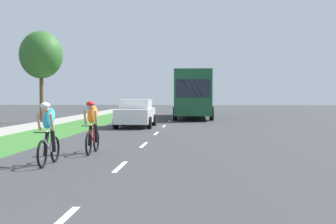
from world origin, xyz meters
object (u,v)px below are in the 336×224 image
(cyclist_trailing, at_px, (92,127))
(bus_dark_green, at_px, (194,92))
(sedan_white, at_px, (136,113))
(cyclist_lead, at_px, (48,133))
(street_tree_near, at_px, (41,55))

(cyclist_trailing, distance_m, bus_dark_green, 22.78)
(cyclist_trailing, bearing_deg, sedan_white, 91.11)
(cyclist_lead, xyz_separation_m, street_tree_near, (-6.14, 17.88, 3.45))
(street_tree_near, bearing_deg, cyclist_trailing, -66.55)
(cyclist_lead, bearing_deg, cyclist_trailing, 76.83)
(sedan_white, bearing_deg, bus_dark_green, 74.02)
(sedan_white, distance_m, street_tree_near, 8.22)
(street_tree_near, bearing_deg, sedan_white, -29.51)
(sedan_white, xyz_separation_m, street_tree_near, (-6.47, 3.66, 3.50))
(bus_dark_green, relative_size, street_tree_near, 2.01)
(bus_dark_green, bearing_deg, sedan_white, -105.98)
(sedan_white, relative_size, bus_dark_green, 0.37)
(cyclist_lead, distance_m, street_tree_near, 19.21)
(cyclist_lead, distance_m, bus_dark_green, 25.25)
(cyclist_trailing, relative_size, street_tree_near, 0.30)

